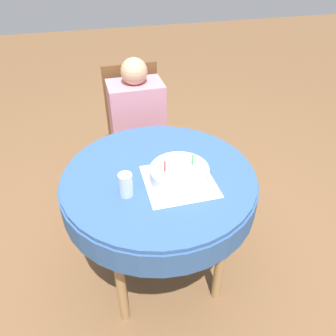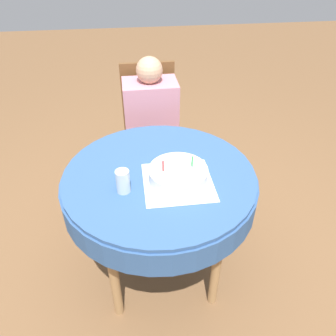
{
  "view_description": "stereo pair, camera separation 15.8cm",
  "coord_description": "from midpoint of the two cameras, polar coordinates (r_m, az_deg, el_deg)",
  "views": [
    {
      "loc": [
        -0.28,
        -1.25,
        1.75
      ],
      "look_at": [
        0.04,
        -0.02,
        0.8
      ],
      "focal_mm": 35.0,
      "sensor_mm": 36.0,
      "label": 1
    },
    {
      "loc": [
        -0.12,
        -1.28,
        1.75
      ],
      "look_at": [
        0.04,
        -0.02,
        0.8
      ],
      "focal_mm": 35.0,
      "sensor_mm": 36.0,
      "label": 2
    }
  ],
  "objects": [
    {
      "name": "napkin",
      "position": [
        1.57,
        -0.92,
        -2.4
      ],
      "size": [
        0.33,
        0.33,
        0.0
      ],
      "color": "white",
      "rests_on": "dining_table"
    },
    {
      "name": "drinking_glass",
      "position": [
        1.49,
        -10.39,
        -3.01
      ],
      "size": [
        0.06,
        0.06,
        0.11
      ],
      "color": "silver",
      "rests_on": "dining_table"
    },
    {
      "name": "chair",
      "position": [
        2.46,
        -7.44,
        6.33
      ],
      "size": [
        0.43,
        0.43,
        0.98
      ],
      "rotation": [
        0.0,
        0.0,
        0.01
      ],
      "color": "brown",
      "rests_on": "ground_plane"
    },
    {
      "name": "dining_table",
      "position": [
        1.68,
        -4.26,
        -3.63
      ],
      "size": [
        0.98,
        0.98,
        0.75
      ],
      "color": "#335689",
      "rests_on": "ground_plane"
    },
    {
      "name": "person",
      "position": [
        2.3,
        -7.28,
        8.0
      ],
      "size": [
        0.37,
        0.35,
        1.08
      ],
      "rotation": [
        0.0,
        0.0,
        0.01
      ],
      "color": "tan",
      "rests_on": "ground_plane"
    },
    {
      "name": "birthday_cake",
      "position": [
        1.55,
        -0.93,
        -1.26
      ],
      "size": [
        0.28,
        0.28,
        0.13
      ],
      "color": "white",
      "rests_on": "dining_table"
    },
    {
      "name": "ground_plane",
      "position": [
        2.16,
        -3.45,
        -16.99
      ],
      "size": [
        12.0,
        12.0,
        0.0
      ],
      "primitive_type": "plane",
      "color": "brown"
    }
  ]
}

